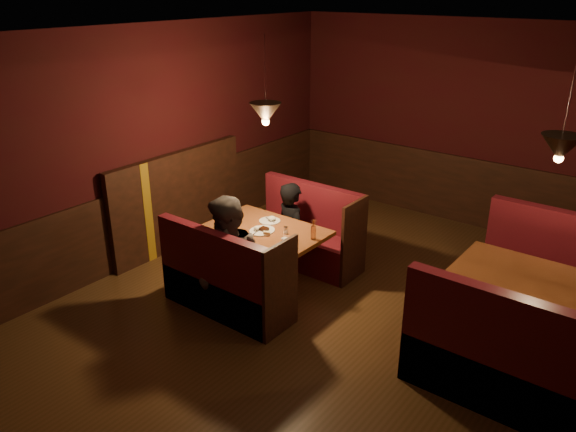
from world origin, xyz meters
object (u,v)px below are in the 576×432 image
Objects in this scene: main_table at (268,242)px; main_bench_near at (224,286)px; second_table at (532,298)px; main_bench_far at (308,238)px; diner_a at (292,212)px; second_bench_far at (555,285)px; diner_b at (229,242)px; second_bench_near at (501,367)px.

main_bench_near is (0.02, -0.77, -0.24)m from main_table.
main_bench_near is 1.03× the size of second_table.
main_bench_far is 1.02× the size of diner_a.
diner_a is (-2.88, 0.11, 0.12)m from second_table.
diner_b is at bearing -143.89° from second_bench_far.
diner_a is (-2.91, 0.97, 0.36)m from second_bench_near.
second_bench_near is at bearing -87.80° from second_table.
main_table is 2.83m from second_table.
second_bench_near is (2.83, -0.40, -0.19)m from main_table.
main_bench_far is 1.53m from main_bench_near.
diner_b reaches higher than main_bench_far.
diner_b reaches higher than diner_a.
main_table is at bearing 95.23° from diner_b.
diner_b is at bearing 63.12° from main_bench_near.
diner_b is at bearing 119.69° from diner_a.
main_bench_far is at bearing 173.74° from second_table.
main_bench_far is 1.00× the size of main_bench_near.
diner_a is at bearing 177.88° from second_table.
main_bench_far is 3.05m from second_bench_near.
main_bench_near reaches higher than main_table.
second_bench_far is 0.97× the size of diner_b.
main_bench_near is 0.51m from diner_b.
main_table is 0.91× the size of main_bench_far.
diner_a reaches higher than main_bench_near.
main_bench_far is at bearing 157.44° from second_bench_near.
main_bench_near reaches higher than second_table.
main_table is at bearing -170.63° from second_table.
diner_a is at bearing 97.36° from diner_b.
second_bench_near is at bearing -174.77° from diner_a.
main_bench_near is at bearing -88.80° from main_table.
main_table is at bearing 91.20° from main_bench_near.
main_bench_far is 0.93× the size of second_bench_near.
main_bench_near is at bearing -172.59° from second_bench_near.
diner_b is (0.05, -0.70, 0.27)m from main_table.
second_table is at bearing -6.26° from main_bench_far.
main_bench_far is 0.90× the size of diner_b.
main_table is 0.80m from main_bench_far.
diner_a is (-0.10, -0.20, 0.40)m from main_bench_far.
second_table is (2.78, 1.23, 0.28)m from main_bench_near.
second_table is at bearing 9.37° from main_table.
main_bench_far is 0.93× the size of second_bench_far.
second_bench_near is at bearing -8.08° from main_table.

